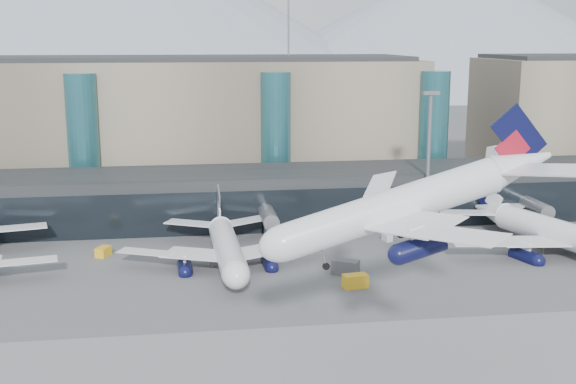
# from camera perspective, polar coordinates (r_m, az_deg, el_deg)

# --- Properties ---
(ground) EXTENTS (900.00, 900.00, 0.00)m
(ground) POSITION_cam_1_polar(r_m,az_deg,el_deg) (86.49, 1.93, -11.82)
(ground) COLOR #515154
(ground) RESTS_ON ground
(concourse) EXTENTS (170.00, 27.00, 10.00)m
(concourse) POSITION_cam_1_polar(r_m,az_deg,el_deg) (139.55, -2.17, -0.36)
(concourse) COLOR black
(concourse) RESTS_ON ground
(terminal_main) EXTENTS (130.00, 30.00, 31.00)m
(terminal_main) POSITION_cam_1_polar(r_m,az_deg,el_deg) (169.33, -11.82, 5.19)
(terminal_main) COLOR gray
(terminal_main) RESTS_ON ground
(teal_towers) EXTENTS (116.40, 19.40, 46.00)m
(teal_towers) POSITION_cam_1_polar(r_m,az_deg,el_deg) (153.29, -8.42, 4.08)
(teal_towers) COLOR #245D66
(teal_towers) RESTS_ON ground
(mountain_ridge) EXTENTS (910.00, 400.00, 110.00)m
(mountain_ridge) POSITION_cam_1_polar(r_m,az_deg,el_deg) (458.93, -4.46, 13.39)
(mountain_ridge) COLOR gray
(mountain_ridge) RESTS_ON ground
(lightmast_mid) EXTENTS (3.00, 1.20, 25.60)m
(lightmast_mid) POSITION_cam_1_polar(r_m,az_deg,el_deg) (134.87, 11.05, 3.07)
(lightmast_mid) COLOR slate
(lightmast_mid) RESTS_ON ground
(hero_jet) EXTENTS (30.79, 31.61, 10.18)m
(hero_jet) POSITION_cam_1_polar(r_m,az_deg,el_deg) (70.70, 10.32, -0.05)
(hero_jet) COLOR silver
(hero_jet) RESTS_ON ground
(jet_parked_mid) EXTENTS (35.42, 34.43, 11.41)m
(jet_parked_mid) POSITION_cam_1_polar(r_m,az_deg,el_deg) (114.61, -4.98, -3.51)
(jet_parked_mid) COLOR silver
(jet_parked_mid) RESTS_ON ground
(jet_parked_right) EXTENTS (37.28, 39.25, 12.60)m
(jet_parked_right) POSITION_cam_1_polar(r_m,az_deg,el_deg) (128.87, 19.59, -2.21)
(jet_parked_right) COLOR silver
(jet_parked_right) RESTS_ON ground
(veh_b) EXTENTS (2.65, 3.17, 1.57)m
(veh_b) POSITION_cam_1_polar(r_m,az_deg,el_deg) (122.14, -14.38, -4.59)
(veh_b) COLOR gold
(veh_b) RESTS_ON ground
(veh_c) EXTENTS (4.53, 3.81, 2.23)m
(veh_c) POSITION_cam_1_polar(r_m,az_deg,el_deg) (109.80, 4.56, -5.94)
(veh_c) COLOR #4E4E53
(veh_c) RESTS_ON ground
(veh_e) EXTENTS (3.07, 1.86, 1.69)m
(veh_e) POSITION_cam_1_polar(r_m,az_deg,el_deg) (134.76, 21.42, -3.47)
(veh_e) COLOR gold
(veh_e) RESTS_ON ground
(veh_g) EXTENTS (1.63, 2.26, 1.19)m
(veh_g) POSITION_cam_1_polar(r_m,az_deg,el_deg) (128.42, 7.84, -3.58)
(veh_g) COLOR silver
(veh_g) RESTS_ON ground
(veh_h) EXTENTS (3.72, 2.30, 1.94)m
(veh_h) POSITION_cam_1_polar(r_m,az_deg,el_deg) (104.35, 5.33, -7.02)
(veh_h) COLOR gold
(veh_h) RESTS_ON ground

